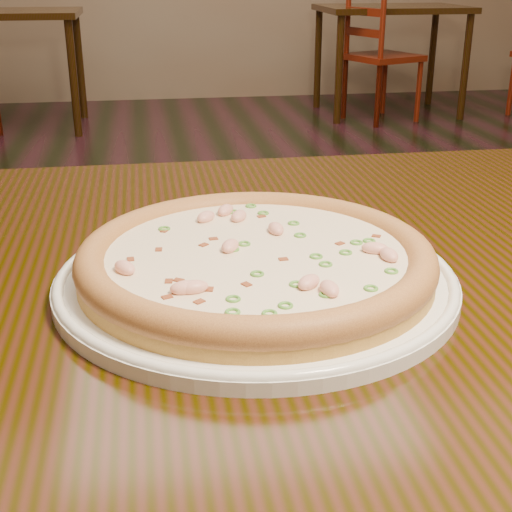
{
  "coord_description": "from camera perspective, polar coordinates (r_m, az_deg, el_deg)",
  "views": [
    {
      "loc": [
        -0.47,
        -1.4,
        1.02
      ],
      "look_at": [
        -0.37,
        -0.82,
        0.78
      ],
      "focal_mm": 50.0,
      "sensor_mm": 36.0,
      "label": 1
    }
  ],
  "objects": [
    {
      "name": "ground",
      "position": [
        1.79,
        7.86,
        -12.55
      ],
      "size": [
        9.0,
        9.0,
        0.0
      ],
      "primitive_type": "plane",
      "color": "black"
    },
    {
      "name": "hero_table",
      "position": [
        0.76,
        8.45,
        -7.06
      ],
      "size": [
        1.2,
        0.8,
        0.75
      ],
      "color": "black",
      "rests_on": "ground"
    },
    {
      "name": "plate",
      "position": [
        0.64,
        0.0,
        -1.76
      ],
      "size": [
        0.36,
        0.36,
        0.02
      ],
      "color": "white",
      "rests_on": "hero_table"
    },
    {
      "name": "pizza",
      "position": [
        0.63,
        0.0,
        -0.25
      ],
      "size": [
        0.32,
        0.32,
        0.03
      ],
      "color": "gold",
      "rests_on": "plate"
    },
    {
      "name": "bg_table_left",
      "position": [
        5.01,
        -19.81,
        16.91
      ],
      "size": [
        1.0,
        0.7,
        0.75
      ],
      "color": "black",
      "rests_on": "ground"
    },
    {
      "name": "bg_table_right",
      "position": [
        5.37,
        10.79,
        18.06
      ],
      "size": [
        1.0,
        0.7,
        0.75
      ],
      "color": "black",
      "rests_on": "ground"
    },
    {
      "name": "chair_c",
      "position": [
        5.09,
        9.66,
        15.47
      ],
      "size": [
        0.55,
        0.55,
        0.95
      ],
      "color": "#541A08",
      "rests_on": "ground"
    }
  ]
}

